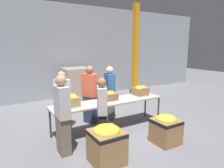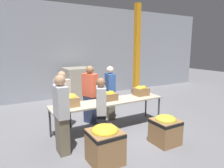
{
  "view_description": "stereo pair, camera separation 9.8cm",
  "coord_description": "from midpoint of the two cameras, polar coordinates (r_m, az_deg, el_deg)",
  "views": [
    {
      "loc": [
        -2.58,
        -4.46,
        2.22
      ],
      "look_at": [
        0.17,
        0.14,
        1.22
      ],
      "focal_mm": 32.0,
      "sensor_mm": 36.0,
      "label": 1
    },
    {
      "loc": [
        -2.5,
        -4.5,
        2.22
      ],
      "look_at": [
        0.17,
        0.14,
        1.22
      ],
      "focal_mm": 32.0,
      "sensor_mm": 36.0,
      "label": 2
    }
  ],
  "objects": [
    {
      "name": "volunteer_4",
      "position": [
        4.27,
        -14.61,
        -8.73
      ],
      "size": [
        0.22,
        0.45,
        1.67
      ],
      "rotation": [
        0.0,
        0.0,
        1.57
      ],
      "color": "#6B604C",
      "rests_on": "ground_plane"
    },
    {
      "name": "wall_back",
      "position": [
        8.86,
        -14.39,
        8.86
      ],
      "size": [
        16.0,
        0.08,
        4.0
      ],
      "color": "#9399A3",
      "rests_on": "ground_plane"
    },
    {
      "name": "ground_plane",
      "position": [
        5.61,
        -1.26,
        -12.72
      ],
      "size": [
        30.0,
        30.0,
        0.0
      ],
      "primitive_type": "plane",
      "color": "slate"
    },
    {
      "name": "donation_bin_0",
      "position": [
        3.98,
        -2.27,
        -16.5
      ],
      "size": [
        0.61,
        0.61,
        0.77
      ],
      "color": "olive",
      "rests_on": "ground_plane"
    },
    {
      "name": "banana_box_1",
      "position": [
        5.37,
        -1.46,
        -3.44
      ],
      "size": [
        0.44,
        0.3,
        0.25
      ],
      "color": "olive",
      "rests_on": "sorting_table"
    },
    {
      "name": "volunteer_0",
      "position": [
        5.59,
        -14.42,
        -4.6
      ],
      "size": [
        0.41,
        0.47,
        1.58
      ],
      "rotation": [
        0.0,
        0.0,
        -1.0
      ],
      "color": "black",
      "rests_on": "ground_plane"
    },
    {
      "name": "donation_bin_1",
      "position": [
        4.88,
        14.57,
        -12.12
      ],
      "size": [
        0.56,
        0.56,
        0.68
      ],
      "color": "olive",
      "rests_on": "ground_plane"
    },
    {
      "name": "sorting_table",
      "position": [
        5.36,
        -1.29,
        -5.37
      ],
      "size": [
        3.14,
        0.71,
        0.8
      ],
      "color": "#B2A893",
      "rests_on": "ground_plane"
    },
    {
      "name": "pallet_stack_0",
      "position": [
        8.25,
        -10.38,
        -0.31
      ],
      "size": [
        1.14,
        1.14,
        1.38
      ],
      "color": "olive",
      "rests_on": "ground_plane"
    },
    {
      "name": "volunteer_3",
      "position": [
        6.14,
        -1.1,
        -2.6
      ],
      "size": [
        0.3,
        0.48,
        1.64
      ],
      "rotation": [
        0.0,
        0.0,
        -1.77
      ],
      "color": "#6B604C",
      "rests_on": "ground_plane"
    },
    {
      "name": "banana_box_0",
      "position": [
        4.92,
        -12.64,
        -4.67
      ],
      "size": [
        0.44,
        0.33,
        0.3
      ],
      "color": "#A37A4C",
      "rests_on": "sorting_table"
    },
    {
      "name": "volunteer_2",
      "position": [
        5.84,
        -6.79,
        -3.14
      ],
      "size": [
        0.38,
        0.51,
        1.69
      ],
      "rotation": [
        0.0,
        0.0,
        -1.18
      ],
      "color": "#2D3856",
      "rests_on": "ground_plane"
    },
    {
      "name": "volunteer_1",
      "position": [
        4.58,
        -3.49,
        -7.93
      ],
      "size": [
        0.36,
        0.46,
        1.54
      ],
      "rotation": [
        0.0,
        0.0,
        1.16
      ],
      "color": "black",
      "rests_on": "ground_plane"
    },
    {
      "name": "banana_box_2",
      "position": [
        5.99,
        7.75,
        -1.83
      ],
      "size": [
        0.41,
        0.34,
        0.29
      ],
      "color": "olive",
      "rests_on": "sorting_table"
    },
    {
      "name": "support_pillar",
      "position": [
        8.78,
        6.35,
        9.11
      ],
      "size": [
        0.21,
        0.21,
        4.0
      ],
      "color": "orange",
      "rests_on": "ground_plane"
    }
  ]
}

